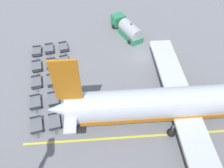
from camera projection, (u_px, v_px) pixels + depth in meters
name	position (u px, v px, depth m)	size (l,w,h in m)	color
ground_plane	(143.00, 57.00, 39.79)	(500.00, 500.00, 0.00)	gray
airplane	(190.00, 102.00, 29.00)	(28.98, 38.19, 11.45)	silver
fuel_tanker_primary	(128.00, 29.00, 43.18)	(8.82, 5.11, 3.29)	#2D8C5B
baggage_dolly_row_near_col_a	(37.00, 52.00, 40.01)	(3.23, 1.67, 0.92)	slate
baggage_dolly_row_near_col_b	(37.00, 67.00, 37.32)	(3.28, 1.80, 0.92)	slate
baggage_dolly_row_near_col_c	(36.00, 83.00, 34.83)	(3.27, 1.78, 0.92)	slate
baggage_dolly_row_near_col_d	(35.00, 103.00, 32.14)	(3.27, 1.80, 0.92)	slate
baggage_dolly_row_near_col_e	(36.00, 126.00, 29.53)	(3.28, 1.82, 0.92)	slate
baggage_dolly_row_mid_a_col_a	(49.00, 49.00, 40.50)	(3.25, 1.74, 0.92)	slate
baggage_dolly_row_mid_a_col_b	(51.00, 64.00, 37.72)	(3.24, 1.70, 0.92)	slate
baggage_dolly_row_mid_a_col_c	(52.00, 81.00, 35.11)	(3.28, 1.80, 0.92)	slate
baggage_dolly_row_mid_a_col_d	(54.00, 99.00, 32.53)	(3.27, 1.79, 0.92)	slate
baggage_dolly_row_mid_a_col_e	(55.00, 122.00, 29.89)	(3.27, 1.78, 0.92)	slate
baggage_dolly_row_mid_b_col_a	(64.00, 47.00, 40.85)	(3.29, 1.83, 0.92)	slate
baggage_dolly_row_mid_b_col_b	(65.00, 61.00, 38.21)	(3.28, 1.82, 0.92)	slate
baggage_dolly_row_mid_b_col_c	(68.00, 78.00, 35.50)	(3.26, 1.76, 0.92)	slate
baggage_dolly_row_mid_b_col_d	(70.00, 96.00, 32.95)	(3.27, 1.77, 0.92)	slate
baggage_dolly_row_mid_b_col_e	(73.00, 120.00, 30.17)	(3.26, 1.75, 0.92)	slate
stand_guidance_stripe	(135.00, 137.00, 28.90)	(3.80, 29.06, 0.01)	yellow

